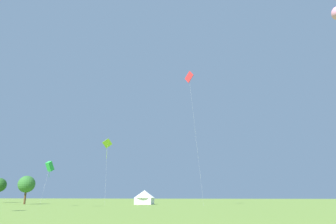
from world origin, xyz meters
TOP-DOWN VIEW (x-y plane):
  - kite_red_diamond at (0.68, 57.90)m, footprint 3.45×2.11m
  - kite_lime_diamond at (-16.89, 57.24)m, footprint 1.87×2.87m
  - kite_green_box at (-25.19, 49.63)m, footprint 1.33×2.34m
  - festival_tent_right at (-10.44, 65.16)m, footprint 4.71×4.71m
  - tree_distant_left at (-37.39, 61.91)m, footprint 3.77×3.77m

SIDE VIEW (x-z plane):
  - festival_tent_right at x=-10.44m, z-range 0.16..3.23m
  - tree_distant_left at x=-37.39m, z-range 1.25..7.57m
  - kite_green_box at x=-25.19m, z-range 3.11..11.30m
  - kite_lime_diamond at x=-16.89m, z-range 5.54..19.16m
  - kite_red_diamond at x=0.68m, z-range 12.46..40.76m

